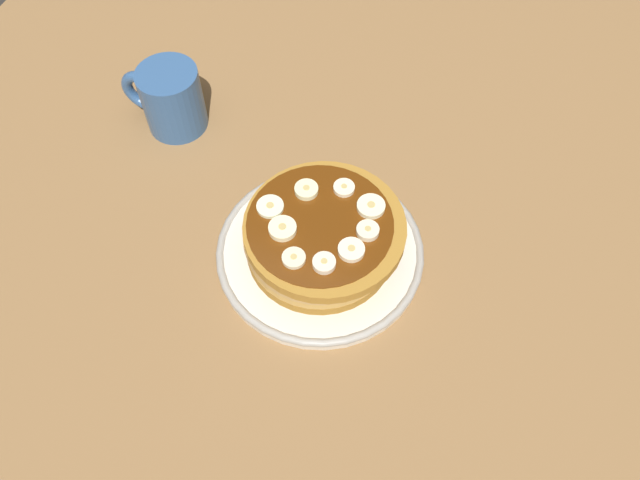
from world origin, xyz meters
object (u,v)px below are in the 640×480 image
(banana_slice_0, at_px, (344,188))
(banana_slice_7, at_px, (324,263))
(banana_slice_3, at_px, (351,250))
(coffee_mug, at_px, (170,98))
(banana_slice_1, at_px, (270,206))
(banana_slice_8, at_px, (371,207))
(banana_slice_5, at_px, (306,190))
(banana_slice_6, at_px, (368,231))
(pancake_stack, at_px, (320,237))
(plate, at_px, (320,251))
(banana_slice_2, at_px, (294,258))
(banana_slice_4, at_px, (283,229))

(banana_slice_0, relative_size, banana_slice_7, 0.98)
(banana_slice_3, height_order, coffee_mug, coffee_mug)
(banana_slice_1, xyz_separation_m, banana_slice_8, (-0.12, -0.04, 0.00))
(banana_slice_0, xyz_separation_m, banana_slice_5, (0.04, 0.02, 0.00))
(banana_slice_3, bearing_deg, banana_slice_6, -107.10)
(pancake_stack, bearing_deg, banana_slice_0, -100.13)
(plate, distance_m, banana_slice_8, 0.10)
(banana_slice_2, relative_size, coffee_mug, 0.22)
(plate, bearing_deg, banana_slice_8, -140.49)
(banana_slice_0, distance_m, banana_slice_2, 0.12)
(banana_slice_7, distance_m, coffee_mug, 0.37)
(banana_slice_5, height_order, banana_slice_7, same)
(banana_slice_0, bearing_deg, banana_slice_6, 132.64)
(banana_slice_2, xyz_separation_m, banana_slice_3, (-0.06, -0.03, 0.00))
(coffee_mug, bearing_deg, banana_slice_3, 152.74)
(banana_slice_7, xyz_separation_m, banana_slice_8, (-0.03, -0.10, -0.00))
(banana_slice_1, relative_size, banana_slice_3, 1.06)
(pancake_stack, height_order, banana_slice_6, banana_slice_6)
(banana_slice_3, relative_size, coffee_mug, 0.25)
(banana_slice_2, height_order, coffee_mug, coffee_mug)
(plate, xyz_separation_m, coffee_mug, (0.28, -0.15, 0.04))
(banana_slice_2, xyz_separation_m, banana_slice_8, (-0.06, -0.10, 0.00))
(banana_slice_5, relative_size, coffee_mug, 0.24)
(pancake_stack, height_order, banana_slice_2, banana_slice_2)
(plate, height_order, coffee_mug, coffee_mug)
(banana_slice_7, bearing_deg, banana_slice_5, -58.32)
(banana_slice_5, bearing_deg, plate, 129.90)
(banana_slice_5, bearing_deg, banana_slice_8, -177.53)
(banana_slice_3, xyz_separation_m, banana_slice_6, (-0.01, -0.03, 0.00))
(banana_slice_0, xyz_separation_m, banana_slice_3, (-0.04, 0.08, 0.00))
(pancake_stack, xyz_separation_m, banana_slice_4, (0.04, 0.02, 0.03))
(banana_slice_8, distance_m, coffee_mug, 0.35)
(banana_slice_7, bearing_deg, pancake_stack, -64.74)
(banana_slice_0, height_order, coffee_mug, coffee_mug)
(banana_slice_0, height_order, banana_slice_7, banana_slice_7)
(plate, height_order, banana_slice_5, banana_slice_5)
(plate, bearing_deg, banana_slice_3, 152.06)
(banana_slice_3, bearing_deg, banana_slice_0, -65.75)
(plate, bearing_deg, banana_slice_7, 114.70)
(banana_slice_3, bearing_deg, banana_slice_5, -38.52)
(pancake_stack, distance_m, coffee_mug, 0.32)
(banana_slice_3, relative_size, banana_slice_6, 1.15)
(banana_slice_0, bearing_deg, banana_slice_7, 97.11)
(banana_slice_0, distance_m, banana_slice_8, 0.04)
(banana_slice_1, xyz_separation_m, banana_slice_2, (-0.05, 0.06, 0.00))
(banana_slice_1, xyz_separation_m, banana_slice_4, (-0.03, 0.03, 0.00))
(banana_slice_0, xyz_separation_m, banana_slice_8, (-0.04, 0.02, 0.00))
(coffee_mug, bearing_deg, pancake_stack, 152.61)
(banana_slice_1, distance_m, coffee_mug, 0.26)
(banana_slice_0, distance_m, banana_slice_6, 0.07)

